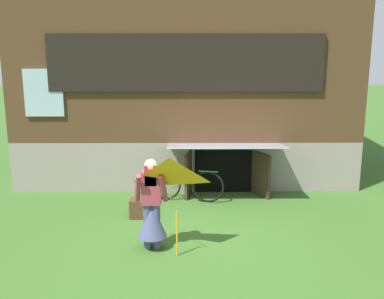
# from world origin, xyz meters

# --- Properties ---
(ground_plane) EXTENTS (60.00, 60.00, 0.00)m
(ground_plane) POSITION_xyz_m (0.00, 0.00, 0.00)
(ground_plane) COLOR #386023
(log_house) EXTENTS (8.48, 5.76, 5.23)m
(log_house) POSITION_xyz_m (0.00, 5.32, 2.62)
(log_house) COLOR gray
(log_house) RESTS_ON ground_plane
(person) EXTENTS (0.61, 0.53, 1.64)m
(person) POSITION_xyz_m (-0.59, -0.15, 0.69)
(person) COLOR #474C75
(person) RESTS_ON ground_plane
(kite) EXTENTS (0.99, 0.97, 1.70)m
(kite) POSITION_xyz_m (-0.24, -0.71, 1.36)
(kite) COLOR orange
(kite) RESTS_ON ground_plane
(bicycle_green) EXTENTS (1.71, 0.36, 0.79)m
(bicycle_green) POSITION_xyz_m (0.01, 2.33, 0.38)
(bicycle_green) COLOR black
(bicycle_green) RESTS_ON ground_plane
(wooden_crate) EXTENTS (0.39, 0.33, 0.40)m
(wooden_crate) POSITION_xyz_m (-0.97, 1.33, 0.20)
(wooden_crate) COLOR #4C331E
(wooden_crate) RESTS_ON ground_plane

